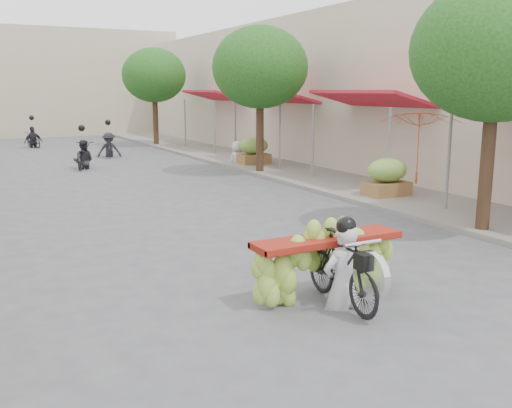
# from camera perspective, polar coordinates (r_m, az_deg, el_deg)

# --- Properties ---
(ground) EXTENTS (120.00, 120.00, 0.00)m
(ground) POSITION_cam_1_polar(r_m,az_deg,el_deg) (6.73, 17.02, -15.77)
(ground) COLOR #535458
(ground) RESTS_ON ground
(sidewalk_right) EXTENTS (4.00, 60.00, 0.12)m
(sidewalk_right) POSITION_cam_1_polar(r_m,az_deg,el_deg) (22.47, 2.78, 3.76)
(sidewalk_right) COLOR gray
(sidewalk_right) RESTS_ON ground
(shophouse_row_right) EXTENTS (9.77, 40.00, 6.00)m
(shophouse_row_right) POSITION_cam_1_polar(r_m,az_deg,el_deg) (24.43, 14.41, 10.95)
(shophouse_row_right) COLOR #C0B39F
(shophouse_row_right) RESTS_ON ground
(far_building) EXTENTS (20.00, 6.00, 7.00)m
(far_building) POSITION_cam_1_polar(r_m,az_deg,el_deg) (42.39, -22.38, 11.15)
(far_building) COLOR #B7AA90
(far_building) RESTS_ON ground
(street_tree_near) EXTENTS (3.40, 3.40, 5.25)m
(street_tree_near) POSITION_cam_1_polar(r_m,az_deg,el_deg) (12.74, 22.88, 13.95)
(street_tree_near) COLOR #3A2719
(street_tree_near) RESTS_ON ground
(street_tree_mid) EXTENTS (3.40, 3.40, 5.25)m
(street_tree_mid) POSITION_cam_1_polar(r_m,az_deg,el_deg) (20.63, 0.40, 13.47)
(street_tree_mid) COLOR #3A2719
(street_tree_mid) RESTS_ON ground
(street_tree_far) EXTENTS (3.40, 3.40, 5.25)m
(street_tree_far) POSITION_cam_1_polar(r_m,az_deg,el_deg) (31.71, -10.16, 12.54)
(street_tree_far) COLOR #3A2719
(street_tree_far) RESTS_ON ground
(produce_crate_mid) EXTENTS (1.20, 0.88, 1.16)m
(produce_crate_mid) POSITION_cam_1_polar(r_m,az_deg,el_deg) (16.26, 12.97, 2.91)
(produce_crate_mid) COLOR brown
(produce_crate_mid) RESTS_ON ground
(produce_crate_far) EXTENTS (1.20, 0.88, 1.16)m
(produce_crate_far) POSITION_cam_1_polar(r_m,az_deg,el_deg) (22.87, -0.22, 5.56)
(produce_crate_far) COLOR brown
(produce_crate_far) RESTS_ON ground
(banana_motorbike) EXTENTS (2.32, 1.91, 2.21)m
(banana_motorbike) POSITION_cam_1_polar(r_m,az_deg,el_deg) (8.19, 8.10, -4.96)
(banana_motorbike) COLOR black
(banana_motorbike) RESTS_ON ground
(market_umbrella) EXTENTS (2.21, 2.21, 1.93)m
(market_umbrella) POSITION_cam_1_polar(r_m,az_deg,el_deg) (15.04, 16.26, 9.18)
(market_umbrella) COLOR #B43818
(market_umbrella) RESTS_ON ground
(pedestrian) EXTENTS (0.88, 0.57, 1.69)m
(pedestrian) POSITION_cam_1_polar(r_m,az_deg,el_deg) (23.48, -1.85, 6.31)
(pedestrian) COLOR silver
(pedestrian) RESTS_ON ground
(bg_motorbike_a) EXTENTS (1.31, 1.91, 1.95)m
(bg_motorbike_a) POSITION_cam_1_polar(r_m,az_deg,el_deg) (23.15, -16.93, 5.17)
(bg_motorbike_a) COLOR black
(bg_motorbike_a) RESTS_ON ground
(bg_motorbike_b) EXTENTS (1.15, 1.90, 1.95)m
(bg_motorbike_b) POSITION_cam_1_polar(r_m,az_deg,el_deg) (26.90, -14.52, 6.31)
(bg_motorbike_b) COLOR black
(bg_motorbike_b) RESTS_ON ground
(bg_motorbike_c) EXTENTS (1.08, 1.56, 1.95)m
(bg_motorbike_c) POSITION_cam_1_polar(r_m,az_deg,el_deg) (32.65, -21.44, 6.71)
(bg_motorbike_c) COLOR black
(bg_motorbike_c) RESTS_ON ground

